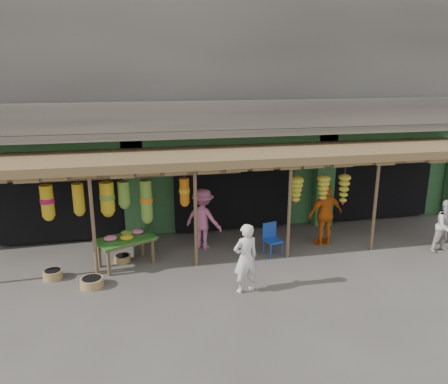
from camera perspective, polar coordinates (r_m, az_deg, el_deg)
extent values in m
plane|color=#514C47|center=(12.03, 3.40, -8.47)|extent=(80.00, 80.00, 0.00)
cube|color=gray|center=(15.84, -1.25, 16.00)|extent=(16.00, 6.00, 4.00)
cube|color=#2D6033|center=(16.35, -1.27, 3.64)|extent=(16.00, 5.70, 3.00)
cube|color=gray|center=(12.69, 1.66, 7.91)|extent=(16.00, 0.90, 0.22)
cube|color=gray|center=(12.24, 2.12, 9.98)|extent=(16.00, 0.10, 0.80)
cube|color=#2D6033|center=(13.12, 1.23, 6.63)|extent=(16.00, 0.35, 0.35)
cube|color=yellow|center=(12.88, -20.97, 4.97)|extent=(1.70, 0.06, 0.55)
cube|color=#B21414|center=(12.85, -21.00, 4.94)|extent=(1.30, 0.02, 0.30)
cube|color=black|center=(14.18, -19.82, 0.17)|extent=(3.60, 2.00, 2.50)
cube|color=black|center=(14.34, 0.33, 1.29)|extent=(3.60, 2.00, 2.50)
cube|color=black|center=(16.13, 17.98, 2.15)|extent=(3.60, 2.00, 2.50)
cube|color=#2D6033|center=(13.07, -11.71, 0.21)|extent=(0.60, 0.35, 3.00)
cube|color=#2D6033|center=(14.37, 12.94, 1.53)|extent=(0.60, 0.35, 3.00)
cylinder|color=brown|center=(11.03, -16.72, -4.15)|extent=(0.09, 0.09, 2.60)
cylinder|color=brown|center=(11.08, -3.73, -3.41)|extent=(0.09, 0.09, 2.60)
cylinder|color=brown|center=(11.67, 8.51, -2.54)|extent=(0.09, 0.09, 2.60)
cylinder|color=brown|center=(12.74, 19.12, -1.69)|extent=(0.09, 0.09, 2.60)
cylinder|color=brown|center=(10.99, 2.63, 2.96)|extent=(12.90, 0.08, 0.08)
cylinder|color=brown|center=(11.07, -11.84, 1.94)|extent=(5.50, 0.06, 0.06)
cube|color=brown|center=(12.05, 2.48, 4.98)|extent=(14.00, 2.70, 0.22)
cube|color=brown|center=(11.24, -14.81, -9.02)|extent=(0.09, 0.09, 0.64)
cube|color=brown|center=(11.68, -9.32, -7.70)|extent=(0.09, 0.09, 0.64)
cube|color=brown|center=(11.75, -15.95, -7.98)|extent=(0.09, 0.09, 0.64)
cube|color=brown|center=(12.18, -10.66, -6.77)|extent=(0.09, 0.09, 0.64)
cube|color=brown|center=(11.56, -12.75, -6.21)|extent=(1.61, 1.32, 0.06)
cube|color=#26661E|center=(11.54, -12.77, -5.98)|extent=(1.68, 1.39, 0.03)
ellipsoid|color=pink|center=(11.48, -14.60, -5.85)|extent=(0.34, 0.28, 0.14)
ellipsoid|color=gold|center=(11.43, -12.58, -5.81)|extent=(0.34, 0.28, 0.14)
ellipsoid|color=pink|center=(11.77, -11.25, -5.08)|extent=(0.34, 0.28, 0.14)
ellipsoid|color=olive|center=(11.75, -12.53, -5.21)|extent=(0.34, 0.28, 0.14)
cylinder|color=#1941A8|center=(11.90, 6.12, -7.76)|extent=(0.04, 0.04, 0.40)
cylinder|color=#1941A8|center=(12.08, 7.58, -7.43)|extent=(0.04, 0.04, 0.40)
cylinder|color=#1941A8|center=(12.18, 5.21, -7.16)|extent=(0.04, 0.04, 0.40)
cylinder|color=#1941A8|center=(12.36, 6.65, -6.86)|extent=(0.04, 0.04, 0.40)
cube|color=#1941A8|center=(12.04, 6.42, -6.33)|extent=(0.51, 0.51, 0.05)
cube|color=#1941A8|center=(12.11, 5.95, -4.97)|extent=(0.42, 0.14, 0.45)
cylinder|color=#926842|center=(12.01, -13.14, -8.46)|extent=(0.50, 0.50, 0.18)
cylinder|color=#9D6E46|center=(10.91, -16.87, -11.23)|extent=(0.61, 0.61, 0.21)
cylinder|color=olive|center=(11.60, -21.44, -9.98)|extent=(0.54, 0.54, 0.21)
imported|color=white|center=(9.96, 2.84, -8.64)|extent=(0.67, 0.52, 1.64)
imported|color=silver|center=(13.54, 27.08, -4.02)|extent=(0.76, 0.60, 1.50)
imported|color=orange|center=(12.86, 13.10, -2.82)|extent=(1.15, 0.64, 1.85)
imported|color=#C3678D|center=(12.34, -2.73, -3.50)|extent=(1.27, 1.20, 1.73)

